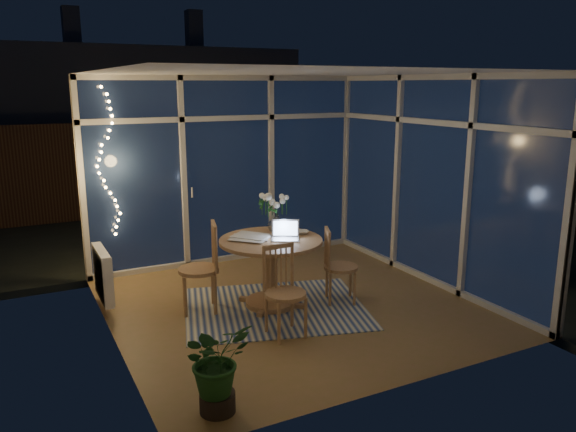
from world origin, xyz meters
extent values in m
plane|color=olive|center=(0.00, 0.00, 0.00)|extent=(4.00, 4.00, 0.00)
plane|color=white|center=(0.00, 0.00, 2.60)|extent=(4.00, 4.00, 0.00)
cube|color=silver|center=(0.00, 2.00, 1.30)|extent=(4.00, 0.04, 2.60)
cube|color=silver|center=(0.00, -2.00, 1.30)|extent=(4.00, 0.04, 2.60)
cube|color=silver|center=(-2.00, 0.00, 1.30)|extent=(0.04, 4.00, 2.60)
cube|color=silver|center=(2.00, 0.00, 1.30)|extent=(0.04, 4.00, 2.60)
cube|color=silver|center=(0.00, 1.96, 1.30)|extent=(4.00, 0.10, 2.60)
cube|color=silver|center=(1.96, 0.00, 1.30)|extent=(0.10, 4.00, 2.60)
cube|color=white|center=(-1.94, 0.90, 0.40)|extent=(0.10, 0.70, 0.58)
cube|color=black|center=(0.50, 5.00, -0.06)|extent=(12.00, 6.00, 0.10)
cube|color=#321912|center=(0.00, 5.50, 0.90)|extent=(11.00, 0.08, 1.80)
cube|color=#373942|center=(0.30, 8.50, 2.20)|extent=(7.00, 3.00, 2.20)
sphere|color=black|center=(-0.80, 3.40, 0.45)|extent=(0.90, 0.90, 0.90)
cube|color=beige|center=(-0.23, 0.00, 0.01)|extent=(2.38, 2.10, 0.01)
cylinder|color=olive|center=(-0.23, 0.10, 0.40)|extent=(1.44, 1.44, 0.79)
cube|color=olive|center=(-1.01, 0.32, 0.51)|extent=(0.58, 0.58, 1.02)
cube|color=olive|center=(0.54, -0.16, 0.45)|extent=(0.54, 0.54, 0.89)
cube|color=olive|center=(-0.44, -0.68, 0.47)|extent=(0.44, 0.44, 0.94)
imported|color=silver|center=(-0.04, 0.34, 0.90)|extent=(0.25, 0.25, 0.21)
imported|color=silver|center=(0.20, 0.15, 0.81)|extent=(0.19, 0.19, 0.04)
cube|color=silver|center=(-0.43, 0.24, 0.80)|extent=(0.51, 0.50, 0.02)
cube|color=black|center=(-0.15, 0.04, 0.80)|extent=(0.12, 0.10, 0.01)
imported|color=#19471A|center=(-1.52, -1.65, 0.38)|extent=(0.62, 0.57, 0.76)
camera|label=1|loc=(-2.81, -5.37, 2.48)|focal=35.00mm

